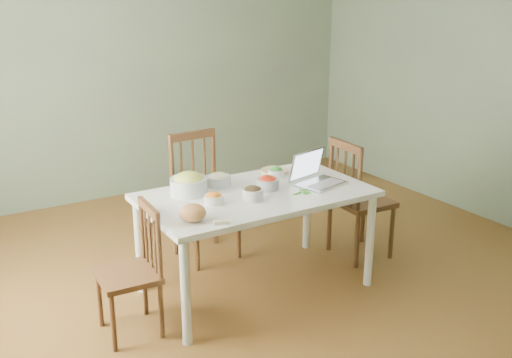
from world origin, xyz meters
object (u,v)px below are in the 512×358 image
dining_table (256,241)px  chair_left (127,272)px  bowl_squash (189,183)px  chair_far (206,198)px  chair_right (362,198)px  bread_boule (193,213)px  laptop (322,169)px

dining_table → chair_left: bearing=-175.4°
bowl_squash → dining_table: bearing=-27.9°
chair_far → chair_right: bearing=-32.8°
bread_boule → bowl_squash: (0.20, 0.47, 0.02)m
chair_right → bread_boule: bearing=103.5°
dining_table → chair_left: size_ratio=1.88×
dining_table → chair_right: 1.06m
dining_table → bowl_squash: bearing=152.1°
chair_right → laptop: (-0.55, -0.16, 0.38)m
chair_right → bowl_squash: (-1.47, 0.17, 0.34)m
chair_left → chair_right: size_ratio=0.86×
bread_boule → bowl_squash: size_ratio=0.63×
dining_table → bread_boule: (-0.61, -0.25, 0.43)m
chair_left → chair_right: 2.06m
laptop → bowl_squash: bearing=146.3°
chair_far → chair_left: (-0.94, -0.76, -0.09)m
chair_right → laptop: 0.69m
chair_left → chair_right: (2.05, 0.13, 0.07)m
chair_far → laptop: 1.03m
dining_table → bowl_squash: 0.66m
chair_far → bowl_squash: (-0.35, -0.46, 0.32)m
laptop → chair_left: bearing=165.0°
chair_far → laptop: size_ratio=2.98×
chair_right → bread_boule: size_ratio=5.89×
chair_far → dining_table: bearing=-88.1°
chair_far → bowl_squash: size_ratio=3.87×
chair_right → dining_table: bearing=96.0°
chair_left → bread_boule: (0.39, -0.17, 0.38)m
chair_far → bowl_squash: 0.66m
chair_far → laptop: bearing=-58.0°
chair_far → chair_right: (1.11, -0.63, -0.02)m
bread_boule → chair_right: bearing=10.4°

